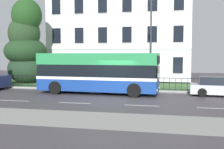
% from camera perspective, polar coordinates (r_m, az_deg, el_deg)
% --- Properties ---
extents(ground_plane, '(60.00, 56.00, 0.18)m').
position_cam_1_polar(ground_plane, '(18.32, 0.95, -4.84)').
color(ground_plane, '#443F43').
extents(georgian_townhouse, '(15.92, 8.42, 12.73)m').
position_cam_1_polar(georgian_townhouse, '(32.32, 2.01, 10.67)').
color(georgian_townhouse, silver).
rests_on(georgian_townhouse, ground_plane).
extents(iron_verge_railing, '(18.52, 0.04, 0.97)m').
position_cam_1_polar(iron_verge_railing, '(21.88, -2.65, -1.69)').
color(iron_verge_railing, black).
rests_on(iron_verge_railing, ground_plane).
extents(evergreen_tree, '(4.10, 4.28, 8.35)m').
position_cam_1_polar(evergreen_tree, '(27.67, -17.96, 5.72)').
color(evergreen_tree, '#423328').
rests_on(evergreen_tree, ground_plane).
extents(single_decker_bus, '(9.00, 3.02, 3.00)m').
position_cam_1_polar(single_decker_bus, '(19.74, -2.96, 0.47)').
color(single_decker_bus, navy).
rests_on(single_decker_bus, ground_plane).
extents(parked_hatchback_00, '(4.52, 2.15, 1.35)m').
position_cam_1_polar(parked_hatchback_00, '(20.09, 22.53, -2.44)').
color(parked_hatchback_00, silver).
rests_on(parked_hatchback_00, ground_plane).
extents(street_lamp_post, '(0.36, 0.24, 7.56)m').
position_cam_1_polar(street_lamp_post, '(22.08, 8.36, 8.15)').
color(street_lamp_post, '#333338').
rests_on(street_lamp_post, ground_plane).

